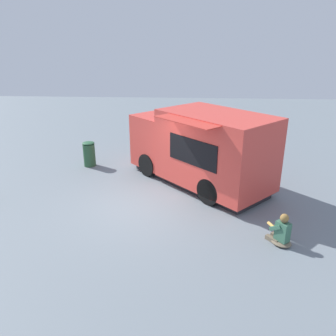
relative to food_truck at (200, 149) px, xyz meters
The scene contains 4 objects.
ground_plane 2.82m from the food_truck, 45.01° to the left, with size 40.00×40.00×0.00m, color slate.
food_truck is the anchor object (origin of this frame).
person_customer 4.23m from the food_truck, 117.57° to the left, with size 0.69×0.77×0.84m.
trash_bin 4.63m from the food_truck, 18.80° to the right, with size 0.48×0.48×0.99m.
Camera 1 is at (-1.34, 9.20, 4.78)m, focal length 36.05 mm.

